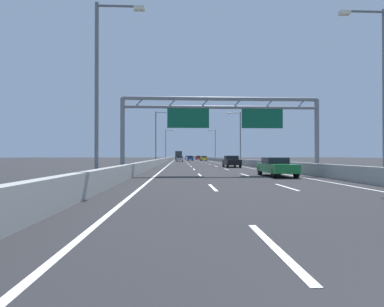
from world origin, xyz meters
TOP-DOWN VIEW (x-y plane):
  - ground_plane at (0.00, 100.00)m, footprint 260.00×260.00m
  - lane_dash_left_0 at (-1.80, 3.50)m, footprint 0.16×3.00m
  - lane_dash_left_1 at (-1.80, 12.50)m, footprint 0.16×3.00m
  - lane_dash_left_2 at (-1.80, 21.50)m, footprint 0.16×3.00m
  - lane_dash_left_3 at (-1.80, 30.50)m, footprint 0.16×3.00m
  - lane_dash_left_4 at (-1.80, 39.50)m, footprint 0.16×3.00m
  - lane_dash_left_5 at (-1.80, 48.50)m, footprint 0.16×3.00m
  - lane_dash_left_6 at (-1.80, 57.50)m, footprint 0.16×3.00m
  - lane_dash_left_7 at (-1.80, 66.50)m, footprint 0.16×3.00m
  - lane_dash_left_8 at (-1.80, 75.50)m, footprint 0.16×3.00m
  - lane_dash_left_9 at (-1.80, 84.50)m, footprint 0.16×3.00m
  - lane_dash_left_10 at (-1.80, 93.50)m, footprint 0.16×3.00m
  - lane_dash_left_11 at (-1.80, 102.50)m, footprint 0.16×3.00m
  - lane_dash_left_12 at (-1.80, 111.50)m, footprint 0.16×3.00m
  - lane_dash_left_13 at (-1.80, 120.50)m, footprint 0.16×3.00m
  - lane_dash_left_14 at (-1.80, 129.50)m, footprint 0.16×3.00m
  - lane_dash_left_15 at (-1.80, 138.50)m, footprint 0.16×3.00m
  - lane_dash_left_16 at (-1.80, 147.50)m, footprint 0.16×3.00m
  - lane_dash_left_17 at (-1.80, 156.50)m, footprint 0.16×3.00m
  - lane_dash_right_1 at (1.80, 12.50)m, footprint 0.16×3.00m
  - lane_dash_right_2 at (1.80, 21.50)m, footprint 0.16×3.00m
  - lane_dash_right_3 at (1.80, 30.50)m, footprint 0.16×3.00m
  - lane_dash_right_4 at (1.80, 39.50)m, footprint 0.16×3.00m
  - lane_dash_right_5 at (1.80, 48.50)m, footprint 0.16×3.00m
  - lane_dash_right_6 at (1.80, 57.50)m, footprint 0.16×3.00m
  - lane_dash_right_7 at (1.80, 66.50)m, footprint 0.16×3.00m
  - lane_dash_right_8 at (1.80, 75.50)m, footprint 0.16×3.00m
  - lane_dash_right_9 at (1.80, 84.50)m, footprint 0.16×3.00m
  - lane_dash_right_10 at (1.80, 93.50)m, footprint 0.16×3.00m
  - lane_dash_right_11 at (1.80, 102.50)m, footprint 0.16×3.00m
  - lane_dash_right_12 at (1.80, 111.50)m, footprint 0.16×3.00m
  - lane_dash_right_13 at (1.80, 120.50)m, footprint 0.16×3.00m
  - lane_dash_right_14 at (1.80, 129.50)m, footprint 0.16×3.00m
  - lane_dash_right_15 at (1.80, 138.50)m, footprint 0.16×3.00m
  - lane_dash_right_16 at (1.80, 147.50)m, footprint 0.16×3.00m
  - lane_dash_right_17 at (1.80, 156.50)m, footprint 0.16×3.00m
  - edge_line_left at (-5.25, 88.00)m, footprint 0.16×176.00m
  - edge_line_right at (5.25, 88.00)m, footprint 0.16×176.00m
  - barrier_left at (-6.90, 110.00)m, footprint 0.45×220.00m
  - barrier_right at (6.90, 110.00)m, footprint 0.45×220.00m
  - sign_gantry at (0.08, 22.07)m, footprint 16.36×0.36m
  - streetlamp_left_near at (-7.47, 13.78)m, footprint 2.58×0.28m
  - streetlamp_right_near at (7.47, 13.78)m, footprint 2.58×0.28m
  - streetlamp_left_mid at (-7.47, 50.68)m, footprint 2.58×0.28m
  - streetlamp_right_mid at (7.47, 50.68)m, footprint 2.58×0.28m
  - streetlamp_left_far at (-7.47, 87.58)m, footprint 2.58×0.28m
  - streetlamp_right_far at (7.47, 87.58)m, footprint 2.58×0.28m
  - black_car at (3.52, 36.74)m, footprint 1.84×4.54m
  - white_car at (-0.17, 118.38)m, footprint 1.77×4.49m
  - blue_car at (-0.12, 87.74)m, footprint 1.78×4.53m
  - yellow_car at (3.74, 83.33)m, footprint 1.76×4.65m
  - green_car at (3.84, 19.91)m, footprint 1.78×4.53m
  - red_car at (3.56, 106.81)m, footprint 1.76×4.64m
  - silver_car at (-3.35, 73.42)m, footprint 1.70×4.27m
  - box_truck at (-3.73, 101.21)m, footprint 2.33×8.19m

SIDE VIEW (x-z plane):
  - ground_plane at x=0.00m, z-range 0.00..0.00m
  - lane_dash_left_0 at x=-1.80m, z-range 0.00..0.01m
  - lane_dash_left_1 at x=-1.80m, z-range 0.00..0.01m
  - lane_dash_left_2 at x=-1.80m, z-range 0.00..0.01m
  - lane_dash_left_3 at x=-1.80m, z-range 0.00..0.01m
  - lane_dash_left_4 at x=-1.80m, z-range 0.00..0.01m
  - lane_dash_left_5 at x=-1.80m, z-range 0.00..0.01m
  - lane_dash_left_6 at x=-1.80m, z-range 0.00..0.01m
  - lane_dash_left_7 at x=-1.80m, z-range 0.00..0.01m
  - lane_dash_left_8 at x=-1.80m, z-range 0.00..0.01m
  - lane_dash_left_9 at x=-1.80m, z-range 0.00..0.01m
  - lane_dash_left_10 at x=-1.80m, z-range 0.00..0.01m
  - lane_dash_left_11 at x=-1.80m, z-range 0.00..0.01m
  - lane_dash_left_12 at x=-1.80m, z-range 0.00..0.01m
  - lane_dash_left_13 at x=-1.80m, z-range 0.00..0.01m
  - lane_dash_left_14 at x=-1.80m, z-range 0.00..0.01m
  - lane_dash_left_15 at x=-1.80m, z-range 0.00..0.01m
  - lane_dash_left_16 at x=-1.80m, z-range 0.00..0.01m
  - lane_dash_left_17 at x=-1.80m, z-range 0.00..0.01m
  - lane_dash_right_1 at x=1.80m, z-range 0.00..0.01m
  - lane_dash_right_2 at x=1.80m, z-range 0.00..0.01m
  - lane_dash_right_3 at x=1.80m, z-range 0.00..0.01m
  - lane_dash_right_4 at x=1.80m, z-range 0.00..0.01m
  - lane_dash_right_5 at x=1.80m, z-range 0.00..0.01m
  - lane_dash_right_6 at x=1.80m, z-range 0.00..0.01m
  - lane_dash_right_7 at x=1.80m, z-range 0.00..0.01m
  - lane_dash_right_8 at x=1.80m, z-range 0.00..0.01m
  - lane_dash_right_9 at x=1.80m, z-range 0.00..0.01m
  - lane_dash_right_10 at x=1.80m, z-range 0.00..0.01m
  - lane_dash_right_11 at x=1.80m, z-range 0.00..0.01m
  - lane_dash_right_12 at x=1.80m, z-range 0.00..0.01m
  - lane_dash_right_13 at x=1.80m, z-range 0.00..0.01m
  - lane_dash_right_14 at x=1.80m, z-range 0.00..0.01m
  - lane_dash_right_15 at x=1.80m, z-range 0.00..0.01m
  - lane_dash_right_16 at x=1.80m, z-range 0.00..0.01m
  - lane_dash_right_17 at x=1.80m, z-range 0.00..0.01m
  - edge_line_left at x=-5.25m, z-range 0.00..0.01m
  - edge_line_right at x=5.25m, z-range 0.00..0.01m
  - barrier_left at x=-6.90m, z-range 0.00..0.95m
  - barrier_right at x=6.90m, z-range 0.00..0.95m
  - silver_car at x=-3.35m, z-range 0.03..1.41m
  - green_car at x=3.84m, z-range 0.02..1.42m
  - yellow_car at x=3.74m, z-range 0.01..1.45m
  - blue_car at x=-0.12m, z-range 0.02..1.49m
  - red_car at x=3.56m, z-range 0.01..1.50m
  - white_car at x=-0.17m, z-range 0.01..1.50m
  - black_car at x=3.52m, z-range 0.01..1.54m
  - box_truck at x=-3.73m, z-range 0.13..3.22m
  - sign_gantry at x=0.08m, z-range 1.64..8.00m
  - streetlamp_left_near at x=-7.47m, z-range 0.65..10.15m
  - streetlamp_right_near at x=7.47m, z-range 0.65..10.15m
  - streetlamp_left_mid at x=-7.47m, z-range 0.65..10.15m
  - streetlamp_right_mid at x=7.47m, z-range 0.65..10.15m
  - streetlamp_left_far at x=-7.47m, z-range 0.65..10.15m
  - streetlamp_right_far at x=7.47m, z-range 0.65..10.15m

